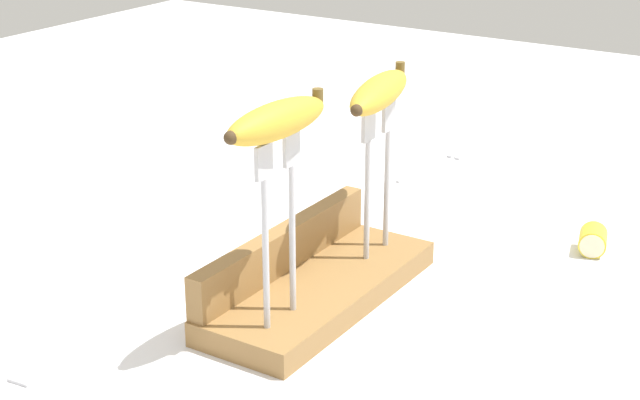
{
  "coord_description": "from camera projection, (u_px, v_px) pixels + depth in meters",
  "views": [
    {
      "loc": [
        -0.89,
        -0.57,
        0.54
      ],
      "look_at": [
        0.0,
        0.0,
        0.13
      ],
      "focal_mm": 55.93,
      "sensor_mm": 36.0,
      "label": 1
    }
  ],
  "objects": [
    {
      "name": "wooden_board",
      "position": [
        320.0,
        290.0,
        1.18
      ],
      "size": [
        0.34,
        0.13,
        0.03
      ],
      "primitive_type": "cube",
      "color": "olive",
      "rests_on": "ground"
    },
    {
      "name": "fork_fallen_far",
      "position": [
        442.0,
        162.0,
        1.65
      ],
      "size": [
        0.19,
        0.04,
        0.01
      ],
      "color": "#B2B2B7",
      "rests_on": "ground"
    },
    {
      "name": "board_backstop",
      "position": [
        282.0,
        249.0,
        1.19
      ],
      "size": [
        0.33,
        0.02,
        0.05
      ],
      "primitive_type": "cube",
      "color": "olive",
      "rests_on": "wooden_board"
    },
    {
      "name": "ground_plane",
      "position": [
        320.0,
        301.0,
        1.18
      ],
      "size": [
        3.0,
        3.0,
        0.0
      ],
      "primitive_type": "plane",
      "color": "silver"
    },
    {
      "name": "fork_stand_left",
      "position": [
        279.0,
        215.0,
        1.04
      ],
      "size": [
        0.08,
        0.01,
        0.2
      ],
      "color": "#B2B2B7",
      "rests_on": "wooden_board"
    },
    {
      "name": "fork_fallen_near",
      "position": [
        62.0,
        351.0,
        1.07
      ],
      "size": [
        0.19,
        0.03,
        0.01
      ],
      "color": "#B2B2B7",
      "rests_on": "ground"
    },
    {
      "name": "banana_raised_right",
      "position": [
        379.0,
        92.0,
        1.17
      ],
      "size": [
        0.18,
        0.08,
        0.04
      ],
      "color": "gold",
      "rests_on": "fork_stand_right"
    },
    {
      "name": "fork_stand_right",
      "position": [
        378.0,
        167.0,
        1.21
      ],
      "size": [
        0.07,
        0.01,
        0.19
      ],
      "color": "#B2B2B7",
      "rests_on": "wooden_board"
    },
    {
      "name": "banana_raised_left",
      "position": [
        277.0,
        120.0,
        1.0
      ],
      "size": [
        0.16,
        0.05,
        0.04
      ],
      "color": "gold",
      "rests_on": "fork_stand_left"
    },
    {
      "name": "banana_chunk_near",
      "position": [
        593.0,
        240.0,
        1.31
      ],
      "size": [
        0.05,
        0.05,
        0.04
      ],
      "color": "yellow",
      "rests_on": "ground"
    }
  ]
}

